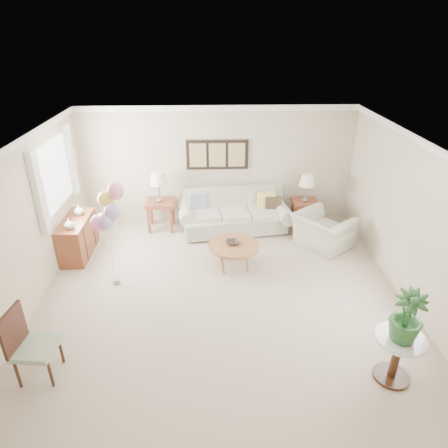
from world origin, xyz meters
name	(u,v)px	position (x,y,z in m)	size (l,w,h in m)	color
ground_plane	(222,296)	(0.00, 0.00, 0.00)	(6.00, 6.00, 0.00)	#B6A490
room_shell	(214,205)	(-0.11, 0.09, 1.63)	(6.04, 6.04, 2.60)	beige
wall_art_triptych	(217,155)	(0.00, 2.96, 1.55)	(1.35, 0.06, 0.65)	black
sofa	(234,215)	(0.35, 2.43, 0.35)	(2.54, 1.20, 0.89)	beige
end_table_left	(160,205)	(-1.26, 2.54, 0.56)	(0.61, 0.55, 0.66)	brown
end_table_right	(305,205)	(1.92, 2.55, 0.51)	(0.56, 0.51, 0.61)	brown
lamp_left	(158,179)	(-1.26, 2.54, 1.16)	(0.37, 0.37, 0.66)	gray
lamp_right	(307,181)	(1.92, 2.55, 1.07)	(0.34, 0.34, 0.61)	gray
coffee_table	(234,246)	(0.25, 0.91, 0.44)	(0.94, 0.94, 0.47)	#9B6A39
decor_bowl	(233,242)	(0.23, 0.93, 0.50)	(0.24, 0.24, 0.06)	#332923
armchair	(323,231)	(2.10, 1.64, 0.34)	(1.05, 0.91, 0.68)	beige
side_table	(398,348)	(2.13, -1.81, 0.51)	(0.62, 0.62, 0.67)	silver
potted_plant	(407,317)	(2.12, -1.84, 1.02)	(0.39, 0.39, 0.69)	#1E5020
accent_chair	(29,343)	(-2.46, -1.58, 0.53)	(0.56, 0.56, 1.02)	#8EA285
credenza	(78,237)	(-2.76, 1.50, 0.37)	(0.46, 1.20, 0.74)	brown
vase_white	(69,224)	(-2.74, 1.14, 0.84)	(0.19, 0.19, 0.20)	#BAB8C6
vase_sage	(79,210)	(-2.74, 1.74, 0.84)	(0.19, 0.19, 0.20)	#B1C2A6
balloon_cluster	(107,212)	(-1.83, 0.43, 1.39)	(0.55, 0.49, 1.85)	gray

